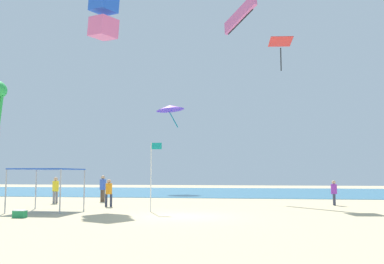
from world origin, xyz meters
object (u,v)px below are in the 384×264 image
(kite_diamond_red, at_px, (281,43))
(kite_box_blue, at_px, (104,15))
(banner_flag, at_px, (152,170))
(person_leftmost, at_px, (103,186))
(kite_delta_purple, at_px, (170,108))
(person_rightmost, at_px, (334,191))
(kite_parafoil_pink, at_px, (240,15))
(canopy_tent, at_px, (48,171))
(cooler_box, at_px, (20,214))
(person_near_tent, at_px, (109,191))
(person_central, at_px, (56,188))

(kite_diamond_red, relative_size, kite_box_blue, 0.67)
(banner_flag, relative_size, kite_diamond_red, 1.60)
(person_leftmost, xyz_separation_m, kite_delta_purple, (1.89, 15.07, 8.11))
(person_rightmost, bearing_deg, kite_delta_purple, -135.62)
(person_leftmost, bearing_deg, kite_delta_purple, -53.41)
(kite_parafoil_pink, bearing_deg, kite_box_blue, 87.86)
(canopy_tent, xyz_separation_m, banner_flag, (5.73, 0.52, 0.03))
(banner_flag, xyz_separation_m, cooler_box, (-5.27, -3.93, -2.05))
(kite_parafoil_pink, bearing_deg, person_leftmost, 82.28)
(person_near_tent, xyz_separation_m, person_leftmost, (-2.02, 4.37, 0.12))
(cooler_box, xyz_separation_m, kite_diamond_red, (12.73, 12.05, 11.28))
(person_near_tent, relative_size, kite_parafoil_pink, 0.45)
(kite_box_blue, bearing_deg, banner_flag, 69.43)
(person_leftmost, xyz_separation_m, banner_flag, (5.49, -7.32, 1.11))
(cooler_box, bearing_deg, kite_diamond_red, 43.43)
(kite_parafoil_pink, bearing_deg, person_near_tent, 102.73)
(person_central, relative_size, banner_flag, 0.49)
(person_near_tent, relative_size, banner_flag, 0.46)
(canopy_tent, xyz_separation_m, kite_box_blue, (0.52, 6.56, 11.30))
(person_central, bearing_deg, person_rightmost, -79.72)
(person_leftmost, xyz_separation_m, kite_parafoil_pink, (9.87, 6.73, 14.93))
(person_leftmost, relative_size, banner_flag, 0.51)
(person_near_tent, relative_size, person_leftmost, 0.89)
(person_leftmost, relative_size, person_central, 1.06)
(person_near_tent, bearing_deg, kite_parafoil_pink, -132.81)
(kite_parafoil_pink, bearing_deg, banner_flag, 120.69)
(person_central, xyz_separation_m, kite_delta_purple, (4.55, 17.07, 8.18))
(banner_flag, bearing_deg, person_leftmost, 126.84)
(person_near_tent, bearing_deg, canopy_tent, 49.38)
(person_leftmost, xyz_separation_m, kite_diamond_red, (12.95, 0.79, 10.34))
(canopy_tent, height_order, kite_parafoil_pink, kite_parafoil_pink)
(kite_box_blue, bearing_deg, kite_diamond_red, 127.93)
(person_central, xyz_separation_m, banner_flag, (8.15, -5.33, 1.17))
(banner_flag, height_order, kite_diamond_red, kite_diamond_red)
(canopy_tent, relative_size, person_central, 1.72)
(person_central, distance_m, kite_delta_purple, 19.47)
(kite_diamond_red, xyz_separation_m, kite_parafoil_pink, (-3.08, 5.94, 4.59))
(person_rightmost, relative_size, kite_parafoil_pink, 0.43)
(canopy_tent, relative_size, kite_box_blue, 0.90)
(banner_flag, bearing_deg, person_central, 146.83)
(kite_delta_purple, distance_m, kite_diamond_red, 18.20)
(kite_delta_purple, xyz_separation_m, kite_parafoil_pink, (7.98, -8.35, 6.81))
(banner_flag, distance_m, kite_parafoil_pink, 20.19)
(person_central, bearing_deg, kite_box_blue, -68.60)
(person_near_tent, relative_size, cooler_box, 2.95)
(kite_delta_purple, height_order, kite_diamond_red, kite_diamond_red)
(person_rightmost, relative_size, kite_delta_purple, 0.50)
(canopy_tent, relative_size, banner_flag, 0.84)
(kite_diamond_red, height_order, kite_parafoil_pink, kite_parafoil_pink)
(person_leftmost, bearing_deg, kite_parafoil_pink, -101.98)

